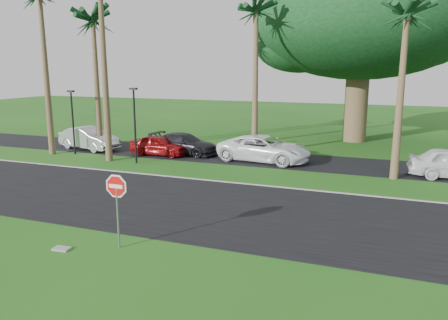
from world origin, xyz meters
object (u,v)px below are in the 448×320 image
Objects in this scene: stop_sign_near at (117,196)px; car_silver at (89,139)px; car_red at (159,145)px; car_dark at (184,144)px; car_minivan at (264,149)px.

stop_sign_near is 18.77m from car_silver.
car_red is 0.82× the size of car_dark.
car_silver is 0.83× the size of car_minivan.
car_red is at bearing 114.16° from stop_sign_near.
car_silver is 5.81m from car_red.
car_red is 0.68× the size of car_minivan.
stop_sign_near is 15.55m from car_red.
car_minivan reaches higher than car_dark.
car_red is (5.81, -0.12, -0.12)m from car_silver.
car_dark is 0.83× the size of car_minivan.
car_silver is 12.98m from car_minivan.
car_silver is 1.21× the size of car_red.
stop_sign_near is at bearing -155.26° from car_dark.
car_minivan reaches higher than car_red.
car_dark is at bearing 92.67° from car_minivan.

